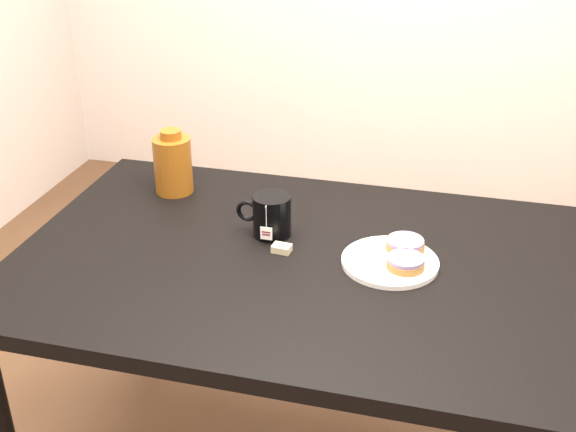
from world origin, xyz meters
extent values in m
cube|color=black|center=(0.00, 0.00, 0.73)|extent=(1.40, 0.90, 0.04)
cylinder|color=black|center=(-0.64, 0.39, 0.35)|extent=(0.06, 0.06, 0.71)
cylinder|color=black|center=(0.64, 0.39, 0.35)|extent=(0.06, 0.06, 0.71)
cylinder|color=white|center=(0.20, 0.02, 0.76)|extent=(0.23, 0.23, 0.01)
torus|color=white|center=(0.20, 0.02, 0.76)|extent=(0.22, 0.22, 0.01)
cylinder|color=brown|center=(0.23, 0.08, 0.77)|extent=(0.13, 0.13, 0.02)
cylinder|color=gray|center=(0.23, 0.08, 0.78)|extent=(0.12, 0.12, 0.01)
cylinder|color=brown|center=(0.24, 0.00, 0.77)|extent=(0.12, 0.12, 0.02)
cylinder|color=gray|center=(0.24, 0.00, 0.78)|extent=(0.11, 0.11, 0.01)
cylinder|color=black|center=(-0.11, 0.09, 0.80)|extent=(0.10, 0.10, 0.11)
cylinder|color=black|center=(-0.11, 0.09, 0.85)|extent=(0.08, 0.08, 0.00)
torus|color=black|center=(-0.17, 0.09, 0.81)|extent=(0.06, 0.01, 0.06)
cylinder|color=beige|center=(-0.11, 0.04, 0.83)|extent=(0.00, 0.00, 0.06)
cube|color=white|center=(-0.11, 0.04, 0.78)|extent=(0.03, 0.00, 0.03)
cube|color=#C6B793|center=(-0.06, 0.02, 0.76)|extent=(0.05, 0.04, 0.02)
cylinder|color=#5D2D0C|center=(-0.45, 0.27, 0.83)|extent=(0.14, 0.14, 0.16)
cylinder|color=#5D2D0C|center=(-0.45, 0.27, 0.92)|extent=(0.06, 0.06, 0.02)
camera|label=1|loc=(0.33, -1.45, 1.64)|focal=45.00mm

